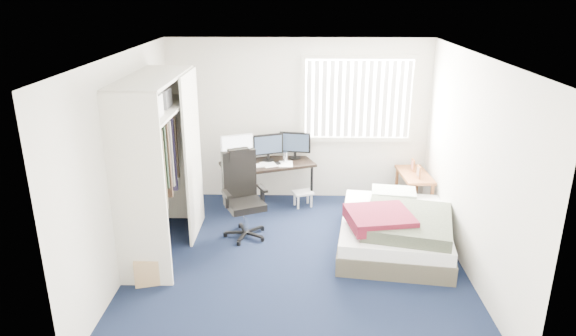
# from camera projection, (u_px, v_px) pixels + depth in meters

# --- Properties ---
(ground) EXTENTS (4.20, 4.20, 0.00)m
(ground) POSITION_uv_depth(u_px,v_px,m) (297.00, 260.00, 6.36)
(ground) COLOR black
(ground) RESTS_ON ground
(room_shell) EXTENTS (4.20, 4.20, 4.20)m
(room_shell) POSITION_uv_depth(u_px,v_px,m) (298.00, 143.00, 5.86)
(room_shell) COLOR silver
(room_shell) RESTS_ON ground
(window_assembly) EXTENTS (1.72, 0.09, 1.32)m
(window_assembly) POSITION_uv_depth(u_px,v_px,m) (358.00, 99.00, 7.73)
(window_assembly) COLOR white
(window_assembly) RESTS_ON ground
(closet) EXTENTS (0.64, 1.84, 2.22)m
(closet) POSITION_uv_depth(u_px,v_px,m) (160.00, 148.00, 6.20)
(closet) COLOR beige
(closet) RESTS_ON ground
(desk) EXTENTS (1.51, 1.09, 1.13)m
(desk) POSITION_uv_depth(u_px,v_px,m) (267.00, 160.00, 7.79)
(desk) COLOR black
(desk) RESTS_ON ground
(office_chair) EXTENTS (0.74, 0.74, 1.18)m
(office_chair) POSITION_uv_depth(u_px,v_px,m) (243.00, 203.00, 6.89)
(office_chair) COLOR black
(office_chair) RESTS_ON ground
(footstool) EXTENTS (0.36, 0.32, 0.24)m
(footstool) POSITION_uv_depth(u_px,v_px,m) (303.00, 195.00, 7.86)
(footstool) COLOR white
(footstool) RESTS_ON ground
(nightstand) EXTENTS (0.47, 0.84, 0.74)m
(nightstand) POSITION_uv_depth(u_px,v_px,m) (414.00, 178.00, 7.69)
(nightstand) COLOR brown
(nightstand) RESTS_ON ground
(bed) EXTENTS (1.61, 1.99, 0.61)m
(bed) POSITION_uv_depth(u_px,v_px,m) (395.00, 229.00, 6.59)
(bed) COLOR #433E30
(bed) RESTS_ON ground
(pine_box) EXTENTS (0.48, 0.41, 0.31)m
(pine_box) POSITION_uv_depth(u_px,v_px,m) (153.00, 267.00, 5.88)
(pine_box) COLOR #A37351
(pine_box) RESTS_ON ground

